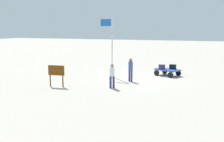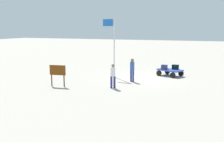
{
  "view_description": "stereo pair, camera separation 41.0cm",
  "coord_description": "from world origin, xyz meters",
  "px_view_note": "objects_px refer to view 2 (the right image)",
  "views": [
    {
      "loc": [
        -5.26,
        20.4,
        3.94
      ],
      "look_at": [
        0.03,
        6.0,
        1.46
      ],
      "focal_mm": 44.18,
      "sensor_mm": 36.0,
      "label": 1
    },
    {
      "loc": [
        -5.64,
        20.26,
        3.94
      ],
      "look_at": [
        0.03,
        6.0,
        1.46
      ],
      "focal_mm": 44.18,
      "sensor_mm": 36.0,
      "label": 2
    }
  ],
  "objects_px": {
    "luggage_cart": "(170,71)",
    "worker_lead": "(132,68)",
    "suitcase_dark": "(175,67)",
    "signboard": "(58,72)",
    "suitcase_maroon": "(164,67)",
    "worker_trailing": "(113,75)",
    "flagpole": "(113,42)"
  },
  "relations": [
    {
      "from": "luggage_cart",
      "to": "worker_lead",
      "type": "height_order",
      "value": "worker_lead"
    },
    {
      "from": "suitcase_dark",
      "to": "signboard",
      "type": "distance_m",
      "value": 9.55
    },
    {
      "from": "suitcase_maroon",
      "to": "signboard",
      "type": "height_order",
      "value": "signboard"
    },
    {
      "from": "suitcase_dark",
      "to": "worker_trailing",
      "type": "bearing_deg",
      "value": 63.47
    },
    {
      "from": "luggage_cart",
      "to": "suitcase_maroon",
      "type": "height_order",
      "value": "suitcase_maroon"
    },
    {
      "from": "worker_lead",
      "to": "signboard",
      "type": "relative_size",
      "value": 1.18
    },
    {
      "from": "luggage_cart",
      "to": "signboard",
      "type": "bearing_deg",
      "value": 47.14
    },
    {
      "from": "luggage_cart",
      "to": "suitcase_maroon",
      "type": "relative_size",
      "value": 4.34
    },
    {
      "from": "worker_lead",
      "to": "signboard",
      "type": "height_order",
      "value": "worker_lead"
    },
    {
      "from": "luggage_cart",
      "to": "worker_lead",
      "type": "bearing_deg",
      "value": 57.61
    },
    {
      "from": "worker_lead",
      "to": "flagpole",
      "type": "relative_size",
      "value": 0.37
    },
    {
      "from": "suitcase_maroon",
      "to": "luggage_cart",
      "type": "bearing_deg",
      "value": -156.55
    },
    {
      "from": "flagpole",
      "to": "luggage_cart",
      "type": "bearing_deg",
      "value": -152.38
    },
    {
      "from": "luggage_cart",
      "to": "signboard",
      "type": "xyz_separation_m",
      "value": [
        6.22,
        6.7,
        0.56
      ]
    },
    {
      "from": "luggage_cart",
      "to": "suitcase_maroon",
      "type": "distance_m",
      "value": 0.55
    },
    {
      "from": "suitcase_dark",
      "to": "worker_trailing",
      "type": "relative_size",
      "value": 0.34
    },
    {
      "from": "worker_lead",
      "to": "signboard",
      "type": "bearing_deg",
      "value": 39.35
    },
    {
      "from": "worker_trailing",
      "to": "luggage_cart",
      "type": "bearing_deg",
      "value": -114.03
    },
    {
      "from": "worker_lead",
      "to": "signboard",
      "type": "xyz_separation_m",
      "value": [
        4.1,
        3.36,
        -0.01
      ]
    },
    {
      "from": "worker_trailing",
      "to": "flagpole",
      "type": "relative_size",
      "value": 0.34
    },
    {
      "from": "suitcase_maroon",
      "to": "flagpole",
      "type": "bearing_deg",
      "value": 28.07
    },
    {
      "from": "worker_trailing",
      "to": "flagpole",
      "type": "bearing_deg",
      "value": -68.15
    },
    {
      "from": "suitcase_maroon",
      "to": "signboard",
      "type": "distance_m",
      "value": 8.74
    },
    {
      "from": "suitcase_dark",
      "to": "worker_lead",
      "type": "relative_size",
      "value": 0.32
    },
    {
      "from": "suitcase_maroon",
      "to": "worker_lead",
      "type": "height_order",
      "value": "worker_lead"
    },
    {
      "from": "suitcase_maroon",
      "to": "flagpole",
      "type": "height_order",
      "value": "flagpole"
    },
    {
      "from": "luggage_cart",
      "to": "worker_lead",
      "type": "relative_size",
      "value": 1.28
    },
    {
      "from": "suitcase_dark",
      "to": "worker_lead",
      "type": "height_order",
      "value": "worker_lead"
    },
    {
      "from": "luggage_cart",
      "to": "worker_trailing",
      "type": "relative_size",
      "value": 1.37
    },
    {
      "from": "suitcase_maroon",
      "to": "suitcase_dark",
      "type": "xyz_separation_m",
      "value": [
        -0.81,
        -0.36,
        0.0
      ]
    },
    {
      "from": "flagpole",
      "to": "signboard",
      "type": "bearing_deg",
      "value": 65.08
    },
    {
      "from": "suitcase_maroon",
      "to": "worker_trailing",
      "type": "height_order",
      "value": "worker_trailing"
    }
  ]
}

